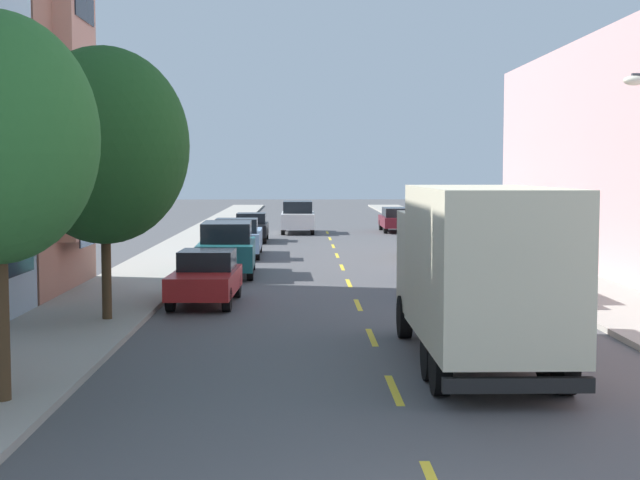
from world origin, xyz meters
name	(u,v)px	position (x,y,z in m)	size (l,w,h in m)	color
ground_plane	(339,260)	(0.00, 30.00, 0.00)	(160.00, 160.00, 0.00)	#4C4C4F
sidewalk_left	(164,263)	(-7.10, 28.00, 0.07)	(3.20, 120.00, 0.14)	#A39E93
sidewalk_right	(517,263)	(7.10, 28.00, 0.07)	(3.20, 120.00, 0.14)	#A39E93
lane_centerline_dashes	(345,275)	(0.00, 24.50, 0.00)	(0.14, 47.20, 0.01)	yellow
street_tree_second	(104,146)	(-6.40, 13.90, 4.40)	(4.14, 4.14, 6.66)	#47331E
delivery_box_truck	(478,266)	(1.80, 8.89, 1.96)	(2.40, 7.43, 3.49)	beige
parked_wagon_navy	(468,256)	(4.27, 23.28, 0.80)	(1.93, 4.74, 1.50)	navy
parked_suv_champagne	(506,267)	(4.33, 17.70, 0.99)	(1.96, 4.80, 1.93)	tan
parked_hatchback_black	(251,227)	(-4.27, 40.23, 0.76)	(1.74, 4.00, 1.50)	black
parked_wagon_burgundy	(396,219)	(4.27, 47.57, 0.80)	(1.83, 4.70, 1.50)	maroon
parked_pickup_sky	(238,238)	(-4.38, 31.58, 0.83)	(2.09, 5.33, 1.73)	#7A9EC6
parked_suv_teal	(227,248)	(-4.28, 24.43, 0.99)	(2.09, 4.86, 1.93)	#195B60
parked_hatchback_red	(206,277)	(-4.32, 17.36, 0.76)	(1.85, 4.05, 1.50)	#AD1E1E
parked_hatchback_orange	(435,240)	(4.20, 30.87, 0.76)	(1.83, 4.04, 1.50)	orange
moving_white_sedan	(298,217)	(-1.80, 46.71, 0.99)	(1.95, 4.80, 1.93)	silver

